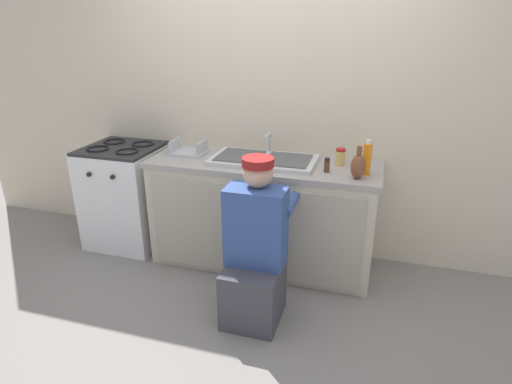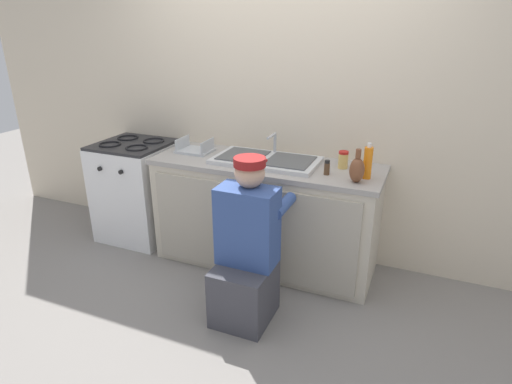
{
  "view_description": "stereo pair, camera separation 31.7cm",
  "coord_description": "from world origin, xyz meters",
  "px_view_note": "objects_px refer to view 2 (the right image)",
  "views": [
    {
      "loc": [
        0.84,
        -2.72,
        1.87
      ],
      "look_at": [
        0.0,
        0.1,
        0.69
      ],
      "focal_mm": 30.0,
      "sensor_mm": 36.0,
      "label": 1
    },
    {
      "loc": [
        1.14,
        -2.61,
        1.87
      ],
      "look_at": [
        0.0,
        0.1,
        0.69
      ],
      "focal_mm": 30.0,
      "sensor_mm": 36.0,
      "label": 2
    }
  ],
  "objects_px": {
    "stove_range": "(137,190)",
    "spice_bottle_pepper": "(327,168)",
    "condiment_jar": "(343,160)",
    "vase_decorative": "(357,169)",
    "dish_rack_tray": "(195,149)",
    "sink_double_basin": "(266,160)",
    "soap_bottle_orange": "(368,162)",
    "plumber_person": "(246,255)"
  },
  "relations": [
    {
      "from": "vase_decorative",
      "to": "spice_bottle_pepper",
      "type": "xyz_separation_m",
      "value": [
        -0.22,
        0.08,
        -0.04
      ]
    },
    {
      "from": "vase_decorative",
      "to": "sink_double_basin",
      "type": "bearing_deg",
      "value": 166.05
    },
    {
      "from": "vase_decorative",
      "to": "dish_rack_tray",
      "type": "relative_size",
      "value": 0.82
    },
    {
      "from": "soap_bottle_orange",
      "to": "spice_bottle_pepper",
      "type": "relative_size",
      "value": 2.38
    },
    {
      "from": "sink_double_basin",
      "to": "dish_rack_tray",
      "type": "relative_size",
      "value": 2.86
    },
    {
      "from": "spice_bottle_pepper",
      "to": "plumber_person",
      "type": "bearing_deg",
      "value": -120.32
    },
    {
      "from": "dish_rack_tray",
      "to": "stove_range",
      "type": "bearing_deg",
      "value": -176.96
    },
    {
      "from": "stove_range",
      "to": "sink_double_basin",
      "type": "bearing_deg",
      "value": 0.1
    },
    {
      "from": "vase_decorative",
      "to": "dish_rack_tray",
      "type": "distance_m",
      "value": 1.38
    },
    {
      "from": "sink_double_basin",
      "to": "dish_rack_tray",
      "type": "height_order",
      "value": "sink_double_basin"
    },
    {
      "from": "stove_range",
      "to": "spice_bottle_pepper",
      "type": "relative_size",
      "value": 8.56
    },
    {
      "from": "soap_bottle_orange",
      "to": "dish_rack_tray",
      "type": "distance_m",
      "value": 1.42
    },
    {
      "from": "dish_rack_tray",
      "to": "spice_bottle_pepper",
      "type": "bearing_deg",
      "value": -6.66
    },
    {
      "from": "plumber_person",
      "to": "dish_rack_tray",
      "type": "bearing_deg",
      "value": 136.93
    },
    {
      "from": "plumber_person",
      "to": "vase_decorative",
      "type": "height_order",
      "value": "plumber_person"
    },
    {
      "from": "plumber_person",
      "to": "dish_rack_tray",
      "type": "distance_m",
      "value": 1.16
    },
    {
      "from": "sink_double_basin",
      "to": "spice_bottle_pepper",
      "type": "distance_m",
      "value": 0.51
    },
    {
      "from": "stove_range",
      "to": "condiment_jar",
      "type": "relative_size",
      "value": 7.02
    },
    {
      "from": "vase_decorative",
      "to": "dish_rack_tray",
      "type": "xyz_separation_m",
      "value": [
        -1.36,
        0.21,
        -0.07
      ]
    },
    {
      "from": "stove_range",
      "to": "condiment_jar",
      "type": "distance_m",
      "value": 1.89
    },
    {
      "from": "soap_bottle_orange",
      "to": "dish_rack_tray",
      "type": "height_order",
      "value": "soap_bottle_orange"
    },
    {
      "from": "stove_range",
      "to": "vase_decorative",
      "type": "relative_size",
      "value": 3.91
    },
    {
      "from": "dish_rack_tray",
      "to": "condiment_jar",
      "type": "bearing_deg",
      "value": 2.45
    },
    {
      "from": "vase_decorative",
      "to": "spice_bottle_pepper",
      "type": "height_order",
      "value": "vase_decorative"
    },
    {
      "from": "stove_range",
      "to": "dish_rack_tray",
      "type": "distance_m",
      "value": 0.76
    },
    {
      "from": "plumber_person",
      "to": "condiment_jar",
      "type": "xyz_separation_m",
      "value": [
        0.43,
        0.79,
        0.47
      ]
    },
    {
      "from": "soap_bottle_orange",
      "to": "dish_rack_tray",
      "type": "bearing_deg",
      "value": 175.91
    },
    {
      "from": "stove_range",
      "to": "condiment_jar",
      "type": "height_order",
      "value": "condiment_jar"
    },
    {
      "from": "plumber_person",
      "to": "stove_range",
      "type": "bearing_deg",
      "value": 153.28
    },
    {
      "from": "vase_decorative",
      "to": "spice_bottle_pepper",
      "type": "bearing_deg",
      "value": 161.1
    },
    {
      "from": "dish_rack_tray",
      "to": "sink_double_basin",
      "type": "bearing_deg",
      "value": -2.69
    },
    {
      "from": "sink_double_basin",
      "to": "plumber_person",
      "type": "relative_size",
      "value": 0.72
    },
    {
      "from": "soap_bottle_orange",
      "to": "spice_bottle_pepper",
      "type": "height_order",
      "value": "soap_bottle_orange"
    },
    {
      "from": "stove_range",
      "to": "plumber_person",
      "type": "relative_size",
      "value": 0.81
    },
    {
      "from": "stove_range",
      "to": "spice_bottle_pepper",
      "type": "bearing_deg",
      "value": -3.29
    },
    {
      "from": "soap_bottle_orange",
      "to": "stove_range",
      "type": "bearing_deg",
      "value": 178.06
    },
    {
      "from": "sink_double_basin",
      "to": "stove_range",
      "type": "bearing_deg",
      "value": -179.9
    },
    {
      "from": "condiment_jar",
      "to": "dish_rack_tray",
      "type": "bearing_deg",
      "value": -177.55
    },
    {
      "from": "soap_bottle_orange",
      "to": "spice_bottle_pepper",
      "type": "xyz_separation_m",
      "value": [
        -0.27,
        -0.03,
        -0.06
      ]
    },
    {
      "from": "spice_bottle_pepper",
      "to": "dish_rack_tray",
      "type": "height_order",
      "value": "dish_rack_tray"
    },
    {
      "from": "plumber_person",
      "to": "soap_bottle_orange",
      "type": "relative_size",
      "value": 4.42
    },
    {
      "from": "spice_bottle_pepper",
      "to": "dish_rack_tray",
      "type": "bearing_deg",
      "value": 173.34
    }
  ]
}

